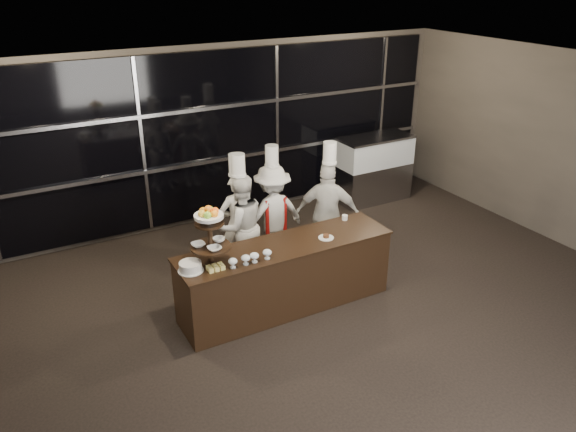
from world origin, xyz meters
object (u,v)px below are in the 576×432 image
chef_b (240,225)px  chef_c (272,213)px  layer_cake (190,267)px  chef_d (328,213)px  display_stand (210,231)px  chef_a (238,221)px  display_case (374,165)px  buffet_counter (286,275)px

chef_b → chef_c: bearing=16.8°
layer_cake → chef_d: (2.39, 0.79, -0.16)m
display_stand → layer_cake: bearing=-169.9°
chef_b → chef_c: size_ratio=1.01×
display_stand → chef_c: (1.46, 1.24, -0.57)m
chef_a → chef_d: chef_d is taller
display_stand → chef_b: bearing=51.1°
chef_a → display_stand: bearing=-126.1°
chef_a → chef_d: bearing=-20.6°
display_stand → chef_c: size_ratio=0.41×
layer_cake → display_case: (4.50, 2.45, -0.29)m
display_stand → chef_a: bearing=53.9°
chef_b → chef_d: (1.26, -0.32, 0.03)m
buffet_counter → display_stand: size_ratio=3.81×
chef_d → chef_a: bearing=159.4°
buffet_counter → layer_cake: layer_cake is taller
buffet_counter → chef_a: bearing=95.8°
chef_c → chef_a: bearing=-176.5°
display_case → chef_d: bearing=-141.8°
display_stand → layer_cake: 0.46m
chef_c → layer_cake: bearing=-143.4°
layer_cake → chef_b: (1.13, 1.11, -0.19)m
layer_cake → chef_b: chef_b is taller
chef_c → chef_b: bearing=-163.2°
buffet_counter → display_case: display_case is taller
display_case → chef_a: chef_a is taller
display_stand → chef_c: 2.00m
display_stand → display_case: (4.22, 2.40, -0.65)m
buffet_counter → chef_d: (1.11, 0.74, 0.35)m
display_stand → chef_b: size_ratio=0.41×
chef_b → chef_d: bearing=-14.1°
chef_b → buffet_counter: bearing=-82.0°
chef_b → chef_c: chef_b is taller
display_stand → display_case: 4.90m
layer_cake → chef_b: bearing=44.4°
display_case → chef_c: 3.00m
layer_cake → display_case: size_ratio=0.21×
buffet_counter → display_stand: display_stand is taller
chef_d → chef_b: bearing=165.9°
display_stand → chef_b: 1.47m
display_case → chef_c: chef_c is taller
chef_c → chef_d: (0.65, -0.50, 0.05)m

